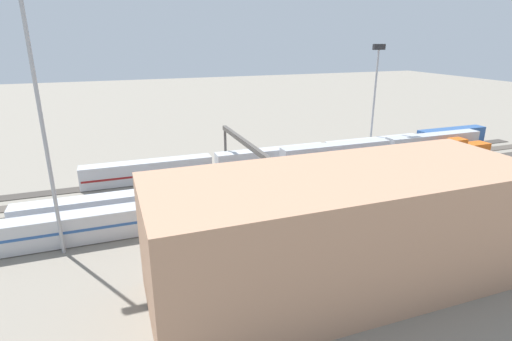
% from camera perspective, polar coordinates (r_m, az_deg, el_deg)
% --- Properties ---
extents(ground_plane, '(400.00, 400.00, 0.00)m').
position_cam_1_polar(ground_plane, '(69.90, 0.45, -2.52)').
color(ground_plane, gray).
extents(track_bed_0, '(140.00, 2.80, 0.12)m').
position_cam_1_polar(track_bed_0, '(78.76, -2.12, -0.04)').
color(track_bed_0, '#3D3833').
rests_on(track_bed_0, ground_plane).
extents(track_bed_1, '(140.00, 2.80, 0.12)m').
position_cam_1_polar(track_bed_1, '(74.28, -0.91, -1.19)').
color(track_bed_1, '#4C443D').
rests_on(track_bed_1, ground_plane).
extents(track_bed_2, '(140.00, 2.80, 0.12)m').
position_cam_1_polar(track_bed_2, '(69.88, 0.45, -2.48)').
color(track_bed_2, '#3D3833').
rests_on(track_bed_2, ground_plane).
extents(track_bed_3, '(140.00, 2.80, 0.12)m').
position_cam_1_polar(track_bed_3, '(65.55, 2.00, -3.94)').
color(track_bed_3, '#3D3833').
rests_on(track_bed_3, ground_plane).
extents(track_bed_4, '(140.00, 2.80, 0.12)m').
position_cam_1_polar(track_bed_4, '(61.33, 3.77, -5.61)').
color(track_bed_4, '#3D3833').
rests_on(track_bed_4, ground_plane).
extents(train_on_track_1, '(47.20, 3.00, 5.00)m').
position_cam_1_polar(train_on_track_1, '(87.75, 18.02, 2.74)').
color(train_on_track_1, '#B7BABF').
rests_on(train_on_track_1, ground_plane).
extents(train_on_track_4, '(90.60, 3.06, 4.40)m').
position_cam_1_polar(train_on_track_4, '(56.15, -13.77, -6.22)').
color(train_on_track_4, maroon).
rests_on(train_on_track_4, ground_plane).
extents(train_on_track_0, '(90.60, 3.06, 4.40)m').
position_cam_1_polar(train_on_track_0, '(84.50, 8.55, 2.48)').
color(train_on_track_0, '#285193').
rests_on(train_on_track_0, ground_plane).
extents(train_on_track_2, '(10.00, 3.00, 5.00)m').
position_cam_1_polar(train_on_track_2, '(95.32, 27.60, 2.44)').
color(train_on_track_2, '#D85914').
rests_on(train_on_track_2, ground_plane).
extents(train_on_track_3, '(71.40, 3.06, 3.80)m').
position_cam_1_polar(train_on_track_3, '(64.41, 0.98, -2.50)').
color(train_on_track_3, silver).
rests_on(train_on_track_3, ground_plane).
extents(light_mast_0, '(2.80, 0.70, 23.61)m').
position_cam_1_polar(light_mast_0, '(92.42, 16.62, 11.70)').
color(light_mast_0, '#9EA0A5').
rests_on(light_mast_0, ground_plane).
extents(light_mast_1, '(2.80, 0.70, 30.48)m').
position_cam_1_polar(light_mast_1, '(49.64, -28.64, 9.40)').
color(light_mast_1, '#9EA0A5').
rests_on(light_mast_1, ground_plane).
extents(signal_gantry, '(0.70, 25.00, 8.80)m').
position_cam_1_polar(signal_gantry, '(66.78, -1.55, 3.17)').
color(signal_gantry, '#4C4742').
rests_on(signal_gantry, ground_plane).
extents(maintenance_shed, '(39.64, 14.62, 12.48)m').
position_cam_1_polar(maintenance_shed, '(42.49, 12.40, -8.24)').
color(maintenance_shed, tan).
rests_on(maintenance_shed, ground_plane).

